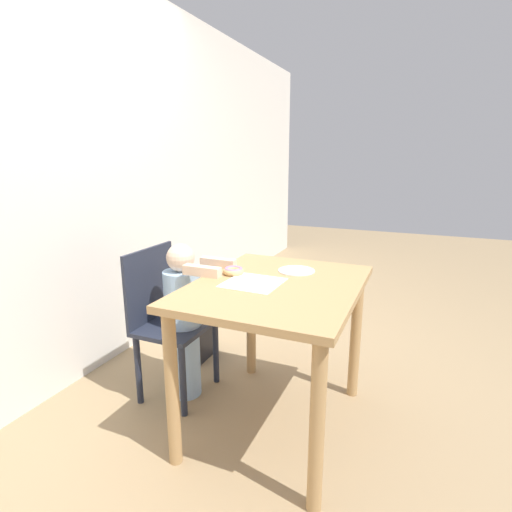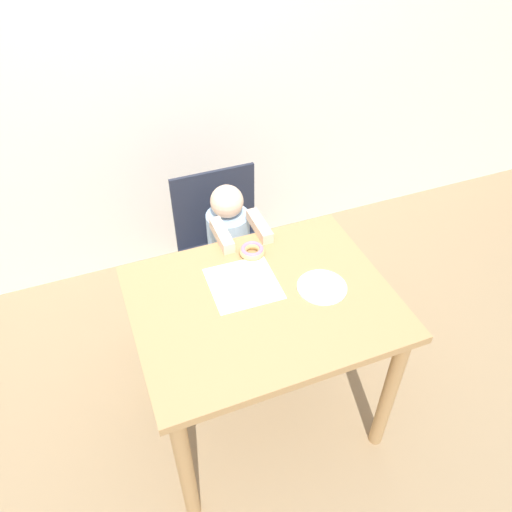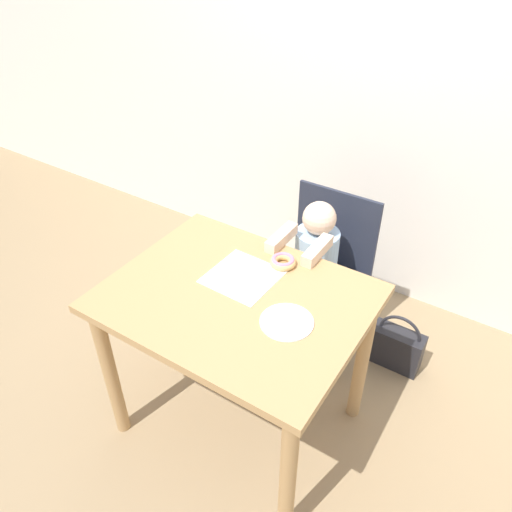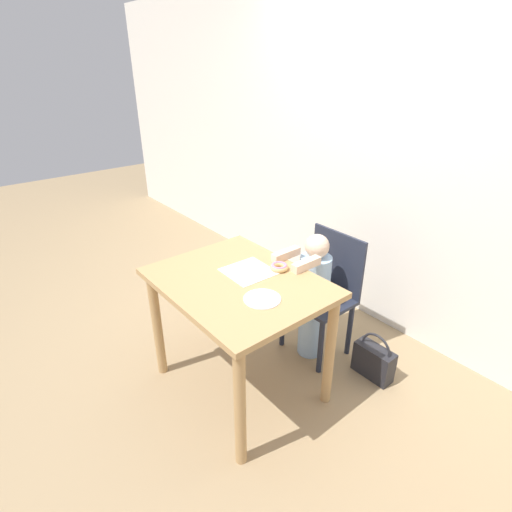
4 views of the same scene
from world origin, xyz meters
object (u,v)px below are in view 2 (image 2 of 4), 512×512
Objects in this scene: child_figure at (230,261)px; donut at (252,251)px; handbag at (292,271)px; chair at (223,250)px.

child_figure is 0.45m from donut.
child_figure is 0.57m from handbag.
handbag is (0.43, 0.15, -0.35)m from child_figure.
donut reaches higher than handbag.
child_figure is at bearing 89.98° from donut.
chair is 0.95× the size of child_figure.
chair reaches higher than donut.
handbag is at bearing 47.25° from donut.
chair is 2.63× the size of handbag.
chair is 7.94× the size of donut.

